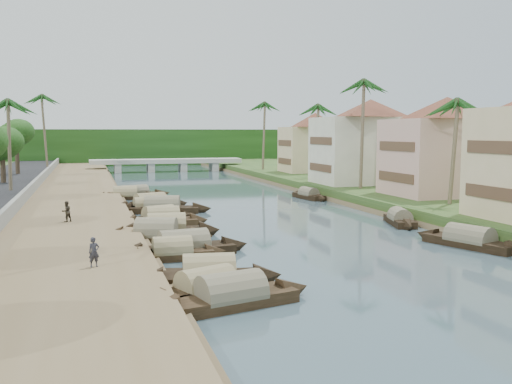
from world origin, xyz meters
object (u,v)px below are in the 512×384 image
object	(u,v)px
bridge	(167,163)
sampan_1	(209,276)
person_near	(94,252)
sampan_0	(231,297)

from	to	relation	value
bridge	sampan_1	xyz separation A→B (m)	(-8.73, -80.21, -1.31)
sampan_1	person_near	size ratio (longest dim) A/B	5.15
bridge	person_near	world-z (taller)	bridge
sampan_1	person_near	world-z (taller)	person_near
sampan_0	sampan_1	world-z (taller)	sampan_1
bridge	sampan_0	distance (m)	84.48
bridge	sampan_0	world-z (taller)	bridge
sampan_0	bridge	bearing A→B (deg)	70.29
bridge	sampan_0	size ratio (longest dim) A/B	3.33
bridge	sampan_1	bearing A→B (deg)	-96.21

